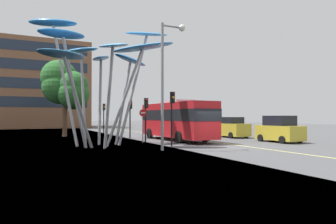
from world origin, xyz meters
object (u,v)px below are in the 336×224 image
(street_lamp, at_px, (168,69))
(no_entry_sign, at_px, (143,120))
(red_bus, at_px, (176,119))
(car_parked_mid, at_px, (230,128))
(traffic_light_kerb_far, at_px, (146,110))
(leaf_sculpture, at_px, (100,53))
(car_parked_far, at_px, (196,125))
(traffic_light_island_mid, at_px, (130,111))
(traffic_light_opposite, at_px, (104,112))
(car_parked_near, at_px, (279,130))
(traffic_light_kerb_near, at_px, (172,107))

(street_lamp, height_order, no_entry_sign, street_lamp)
(red_bus, distance_m, car_parked_mid, 6.83)
(traffic_light_kerb_far, bearing_deg, leaf_sculpture, -159.16)
(car_parked_far, height_order, street_lamp, street_lamp)
(traffic_light_island_mid, relative_size, traffic_light_opposite, 1.00)
(car_parked_near, relative_size, no_entry_sign, 1.42)
(car_parked_mid, bearing_deg, traffic_light_opposite, 131.27)
(leaf_sculpture, height_order, no_entry_sign, leaf_sculpture)
(traffic_light_opposite, height_order, car_parked_far, traffic_light_opposite)
(leaf_sculpture, distance_m, traffic_light_island_mid, 8.99)
(leaf_sculpture, xyz_separation_m, traffic_light_kerb_near, (4.66, -2.07, -3.83))
(red_bus, relative_size, traffic_light_kerb_near, 2.60)
(red_bus, relative_size, car_parked_mid, 2.36)
(traffic_light_kerb_far, height_order, traffic_light_island_mid, traffic_light_island_mid)
(traffic_light_opposite, xyz_separation_m, car_parked_mid, (10.09, -11.50, -1.68))
(leaf_sculpture, distance_m, street_lamp, 5.51)
(car_parked_near, xyz_separation_m, car_parked_far, (0.06, 13.35, 0.10))
(car_parked_mid, bearing_deg, car_parked_near, -88.92)
(traffic_light_kerb_far, relative_size, traffic_light_island_mid, 0.99)
(car_parked_far, xyz_separation_m, street_lamp, (-10.95, -14.67, 4.00))
(leaf_sculpture, bearing_deg, car_parked_mid, 14.27)
(car_parked_mid, height_order, street_lamp, street_lamp)
(traffic_light_island_mid, xyz_separation_m, street_lamp, (-1.20, -10.82, 2.47))
(red_bus, xyz_separation_m, street_lamp, (-4.08, -6.73, 3.18))
(red_bus, distance_m, no_entry_sign, 3.91)
(leaf_sculpture, bearing_deg, traffic_light_opposite, 75.20)
(leaf_sculpture, relative_size, car_parked_near, 2.78)
(leaf_sculpture, bearing_deg, red_bus, 19.29)
(traffic_light_kerb_near, xyz_separation_m, car_parked_mid, (9.41, 5.65, -1.82))
(street_lamp, bearing_deg, traffic_light_kerb_far, 82.06)
(street_lamp, bearing_deg, leaf_sculpture, 128.60)
(traffic_light_kerb_far, bearing_deg, no_entry_sign, -140.92)
(car_parked_near, height_order, no_entry_sign, no_entry_sign)
(traffic_light_kerb_near, bearing_deg, leaf_sculpture, 156.05)
(car_parked_mid, distance_m, street_lamp, 13.89)
(traffic_light_kerb_near, bearing_deg, car_parked_near, -4.50)
(traffic_light_island_mid, height_order, car_parked_far, traffic_light_island_mid)
(traffic_light_island_mid, distance_m, car_parked_far, 10.59)
(traffic_light_kerb_near, bearing_deg, car_parked_far, 52.72)
(red_bus, relative_size, leaf_sculpture, 0.94)
(red_bus, distance_m, traffic_light_kerb_near, 5.46)
(traffic_light_kerb_near, relative_size, traffic_light_island_mid, 1.06)
(traffic_light_island_mid, xyz_separation_m, traffic_light_opposite, (-0.52, 8.40, 0.00))
(traffic_light_island_mid, relative_size, no_entry_sign, 1.35)
(red_bus, xyz_separation_m, leaf_sculpture, (-7.39, -2.59, 4.69))
(traffic_light_opposite, bearing_deg, car_parked_far, -23.90)
(traffic_light_island_mid, height_order, street_lamp, street_lamp)
(traffic_light_island_mid, height_order, no_entry_sign, traffic_light_island_mid)
(traffic_light_opposite, height_order, car_parked_mid, traffic_light_opposite)
(traffic_light_kerb_near, distance_m, car_parked_near, 9.73)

